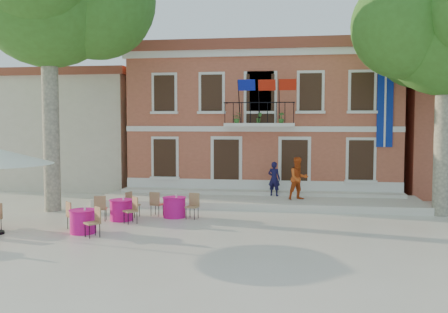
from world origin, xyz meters
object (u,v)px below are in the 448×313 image
(pedestrian_navy, at_px, (274,179))
(cafe_table_1, at_px, (83,220))
(cafe_table_4, at_px, (174,206))
(plane_tree_east, at_px, (445,34))
(cafe_table_3, at_px, (122,209))
(pedestrian_orange, at_px, (298,178))

(pedestrian_navy, relative_size, cafe_table_1, 0.92)
(cafe_table_4, bearing_deg, plane_tree_east, 10.77)
(pedestrian_navy, bearing_deg, cafe_table_1, 69.06)
(cafe_table_3, distance_m, cafe_table_4, 1.98)
(plane_tree_east, bearing_deg, pedestrian_orange, 167.08)
(plane_tree_east, xyz_separation_m, pedestrian_navy, (-6.55, 2.16, -5.88))
(pedestrian_orange, height_order, cafe_table_1, pedestrian_orange)
(pedestrian_navy, height_order, cafe_table_4, pedestrian_navy)
(cafe_table_1, distance_m, cafe_table_3, 2.27)
(plane_tree_east, height_order, pedestrian_navy, plane_tree_east)
(cafe_table_3, relative_size, cafe_table_4, 0.92)
(cafe_table_3, bearing_deg, pedestrian_navy, 42.63)
(plane_tree_east, distance_m, pedestrian_navy, 9.06)
(cafe_table_3, height_order, cafe_table_4, same)
(cafe_table_3, xyz_separation_m, cafe_table_4, (1.79, 0.85, -0.01))
(pedestrian_navy, relative_size, pedestrian_orange, 0.85)
(pedestrian_orange, bearing_deg, cafe_table_1, -164.87)
(pedestrian_navy, bearing_deg, pedestrian_orange, 158.49)
(plane_tree_east, bearing_deg, cafe_table_3, -166.86)
(cafe_table_4, bearing_deg, pedestrian_orange, 34.29)
(plane_tree_east, xyz_separation_m, cafe_table_3, (-11.92, -2.78, -6.52))
(cafe_table_1, height_order, cafe_table_3, same)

